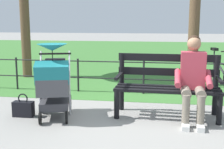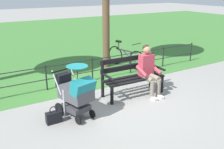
# 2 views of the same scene
# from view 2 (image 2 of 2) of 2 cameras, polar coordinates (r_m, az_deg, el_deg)

# --- Properties ---
(ground_plane) EXTENTS (60.00, 60.00, 0.00)m
(ground_plane) POSITION_cam_2_polar(r_m,az_deg,el_deg) (6.26, 1.67, -5.51)
(ground_plane) COLOR gray
(grass_lawn) EXTENTS (40.00, 16.00, 0.01)m
(grass_lawn) POSITION_cam_2_polar(r_m,az_deg,el_deg) (14.17, -18.03, 7.69)
(grass_lawn) COLOR #3D7533
(grass_lawn) RESTS_ON ground
(park_bench) EXTENTS (1.62, 0.65, 0.96)m
(park_bench) POSITION_cam_2_polar(r_m,az_deg,el_deg) (6.38, 4.50, 0.03)
(park_bench) COLOR black
(park_bench) RESTS_ON ground
(person_on_bench) EXTENTS (0.54, 0.74, 1.28)m
(person_on_bench) POSITION_cam_2_polar(r_m,az_deg,el_deg) (6.38, 8.36, 1.30)
(person_on_bench) COLOR slate
(person_on_bench) RESTS_ON ground
(stroller) EXTENTS (0.70, 0.98, 1.15)m
(stroller) POSITION_cam_2_polar(r_m,az_deg,el_deg) (5.24, -8.23, -3.73)
(stroller) COLOR black
(stroller) RESTS_ON ground
(handbag) EXTENTS (0.32, 0.14, 0.37)m
(handbag) POSITION_cam_2_polar(r_m,az_deg,el_deg) (5.29, -13.13, -9.45)
(handbag) COLOR black
(handbag) RESTS_ON ground
(park_fence) EXTENTS (8.24, 0.04, 0.70)m
(park_fence) POSITION_cam_2_polar(r_m,az_deg,el_deg) (7.43, -2.56, 2.04)
(park_fence) COLOR black
(park_fence) RESTS_ON ground
(bicycle) EXTENTS (0.56, 1.62, 0.89)m
(bicycle) POSITION_cam_2_polar(r_m,az_deg,el_deg) (8.63, 3.15, 4.07)
(bicycle) COLOR black
(bicycle) RESTS_ON ground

